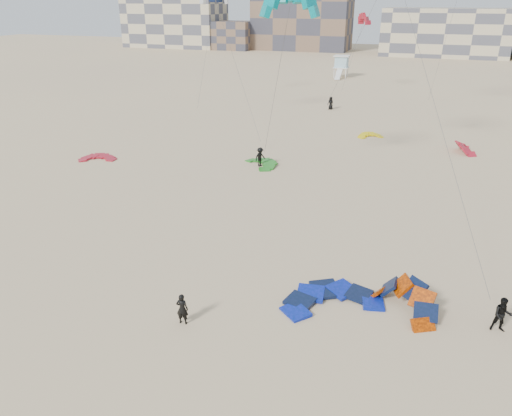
% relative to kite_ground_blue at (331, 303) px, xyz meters
% --- Properties ---
extents(ground, '(320.00, 320.00, 0.00)m').
position_rel_kite_ground_blue_xyz_m(ground, '(-4.94, -3.04, 0.00)').
color(ground, tan).
rests_on(ground, ground).
extents(kite_ground_blue, '(6.75, 6.84, 1.14)m').
position_rel_kite_ground_blue_xyz_m(kite_ground_blue, '(0.00, 0.00, 0.00)').
color(kite_ground_blue, '#121FBE').
rests_on(kite_ground_blue, ground).
extents(kite_ground_orange, '(5.51, 5.51, 3.93)m').
position_rel_kite_ground_blue_xyz_m(kite_ground_orange, '(3.61, 0.57, 0.00)').
color(kite_ground_orange, '#FF5200').
rests_on(kite_ground_orange, ground).
extents(kite_ground_red, '(4.29, 4.41, 0.96)m').
position_rel_kite_ground_blue_xyz_m(kite_ground_red, '(-26.62, 17.18, 0.00)').
color(kite_ground_red, red).
rests_on(kite_ground_red, ground).
extents(kite_ground_green, '(5.19, 5.18, 1.09)m').
position_rel_kite_ground_blue_xyz_m(kite_ground_green, '(-10.81, 20.80, 0.00)').
color(kite_ground_green, green).
rests_on(kite_ground_green, ground).
extents(kite_ground_red_far, '(3.89, 3.77, 3.09)m').
position_rel_kite_ground_blue_xyz_m(kite_ground_red_far, '(7.66, 31.61, 0.00)').
color(kite_ground_red_far, red).
rests_on(kite_ground_red_far, ground).
extents(kite_ground_yellow, '(3.72, 3.79, 1.27)m').
position_rel_kite_ground_blue_xyz_m(kite_ground_yellow, '(-2.35, 34.60, 0.00)').
color(kite_ground_yellow, yellow).
rests_on(kite_ground_yellow, ground).
extents(kitesurfer_main, '(0.64, 0.45, 1.64)m').
position_rel_kite_ground_blue_xyz_m(kitesurfer_main, '(-6.54, -4.14, 0.82)').
color(kitesurfer_main, black).
rests_on(kitesurfer_main, ground).
extents(kitesurfer_b, '(0.94, 0.77, 1.80)m').
position_rel_kite_ground_blue_xyz_m(kitesurfer_b, '(8.07, 0.27, 0.90)').
color(kitesurfer_b, black).
rests_on(kitesurfer_b, ground).
extents(kitesurfer_c, '(1.16, 1.35, 1.81)m').
position_rel_kite_ground_blue_xyz_m(kitesurfer_c, '(-10.82, 20.40, 0.90)').
color(kitesurfer_c, black).
rests_on(kitesurfer_c, ground).
extents(kitesurfer_e, '(0.99, 0.80, 1.76)m').
position_rel_kite_ground_blue_xyz_m(kitesurfer_e, '(-9.62, 48.08, 0.88)').
color(kitesurfer_e, black).
rests_on(kitesurfer_e, ground).
extents(kite_fly_teal_a, '(6.37, 8.29, 14.83)m').
position_rel_kite_ground_blue_xyz_m(kite_fly_teal_a, '(-7.10, 16.15, 14.16)').
color(kite_fly_teal_a, '#009BA6').
rests_on(kite_fly_teal_a, ground).
extents(kite_fly_red, '(4.45, 7.07, 11.60)m').
position_rel_kite_ground_blue_xyz_m(kite_fly_red, '(-7.80, 62.53, 11.37)').
color(kite_fly_red, red).
rests_on(kite_fly_red, ground).
extents(lifeguard_tower_far, '(2.97, 5.69, 4.18)m').
position_rel_kite_ground_blue_xyz_m(lifeguard_tower_far, '(-13.68, 78.72, 2.07)').
color(lifeguard_tower_far, white).
rests_on(lifeguard_tower_far, ground).
extents(condo_west_a, '(30.00, 15.00, 14.00)m').
position_rel_kite_ground_blue_xyz_m(condo_west_a, '(-74.94, 126.96, 7.00)').
color(condo_west_a, beige).
rests_on(condo_west_a, ground).
extents(condo_west_b, '(28.00, 14.00, 18.00)m').
position_rel_kite_ground_blue_xyz_m(condo_west_b, '(-34.94, 130.96, 9.00)').
color(condo_west_b, brown).
rests_on(condo_west_b, ground).
extents(condo_mid, '(32.00, 16.00, 12.00)m').
position_rel_kite_ground_blue_xyz_m(condo_mid, '(5.06, 126.96, 6.00)').
color(condo_mid, beige).
rests_on(condo_mid, ground).
extents(condo_fill_left, '(12.00, 10.00, 8.00)m').
position_rel_kite_ground_blue_xyz_m(condo_fill_left, '(-54.94, 124.96, 4.00)').
color(condo_fill_left, brown).
rests_on(condo_fill_left, ground).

